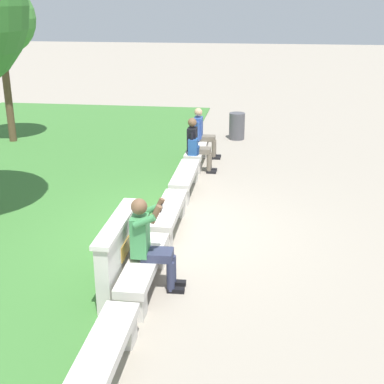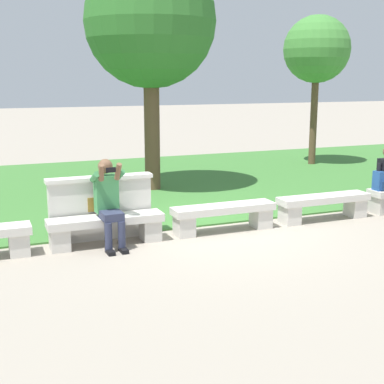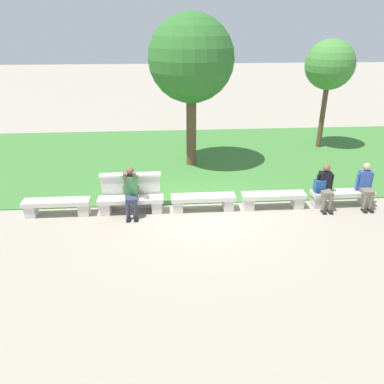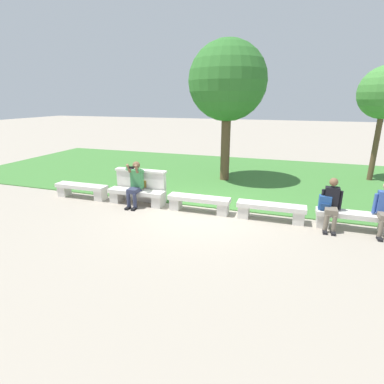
# 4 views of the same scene
# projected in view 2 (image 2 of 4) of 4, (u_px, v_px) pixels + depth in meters

# --- Properties ---
(ground_plane) EXTENTS (80.00, 80.00, 0.00)m
(ground_plane) POSITION_uv_depth(u_px,v_px,m) (223.00, 231.00, 8.90)
(ground_plane) COLOR gray
(grass_strip) EXTENTS (21.66, 8.00, 0.03)m
(grass_strip) POSITION_uv_depth(u_px,v_px,m) (146.00, 183.00, 12.87)
(grass_strip) COLOR #3D7533
(grass_strip) RESTS_ON ground
(bench_near) EXTENTS (1.76, 0.40, 0.45)m
(bench_near) POSITION_uv_depth(u_px,v_px,m) (106.00, 226.00, 8.12)
(bench_near) COLOR beige
(bench_near) RESTS_ON ground
(bench_mid) EXTENTS (1.76, 0.40, 0.45)m
(bench_mid) POSITION_uv_depth(u_px,v_px,m) (224.00, 214.00, 8.84)
(bench_mid) COLOR beige
(bench_mid) RESTS_ON ground
(bench_far) EXTENTS (1.76, 0.40, 0.45)m
(bench_far) POSITION_uv_depth(u_px,v_px,m) (324.00, 204.00, 9.56)
(bench_far) COLOR beige
(bench_far) RESTS_ON ground
(backrest_wall_with_plaque) EXTENTS (1.66, 0.24, 1.01)m
(backrest_wall_with_plaque) POSITION_uv_depth(u_px,v_px,m) (101.00, 207.00, 8.38)
(backrest_wall_with_plaque) COLOR beige
(backrest_wall_with_plaque) RESTS_ON ground
(person_photographer) EXTENTS (0.48, 0.73, 1.32)m
(person_photographer) POSITION_uv_depth(u_px,v_px,m) (108.00, 199.00, 7.97)
(person_photographer) COLOR black
(person_photographer) RESTS_ON ground
(backpack) EXTENTS (0.28, 0.24, 0.43)m
(backpack) POSITION_uv_depth(u_px,v_px,m) (382.00, 181.00, 9.95)
(backpack) COLOR #234C8C
(backpack) RESTS_ON bench_end
(tree_behind_wall) EXTENTS (2.84, 2.84, 5.11)m
(tree_behind_wall) POSITION_uv_depth(u_px,v_px,m) (150.00, 23.00, 11.43)
(tree_behind_wall) COLOR brown
(tree_behind_wall) RESTS_ON ground
(tree_left_background) EXTENTS (1.88, 1.88, 4.24)m
(tree_left_background) POSITION_uv_depth(u_px,v_px,m) (317.00, 50.00, 15.04)
(tree_left_background) COLOR brown
(tree_left_background) RESTS_ON ground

